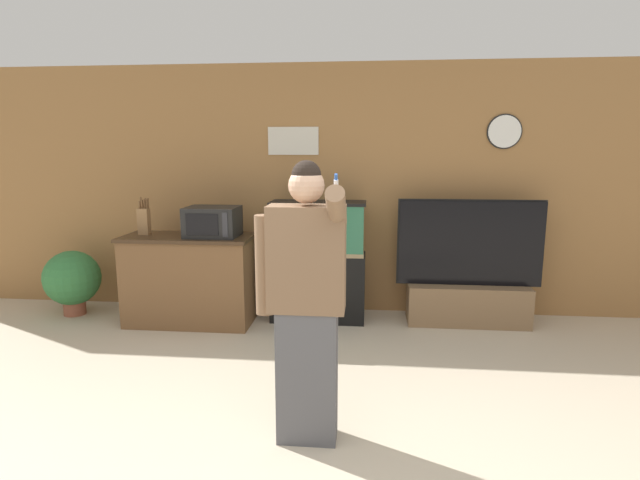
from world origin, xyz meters
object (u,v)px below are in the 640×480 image
Objects in this scene: person_standing at (305,300)px; knife_block at (144,220)px; potted_plant at (72,279)px; microwave at (213,222)px; counter_island at (190,280)px; tv_on_stand at (468,288)px; aquarium_on_stand at (318,261)px.

knife_block is at bearing 133.65° from person_standing.
potted_plant is (-2.74, 2.05, -0.49)m from person_standing.
knife_block is (-0.71, 0.04, -0.00)m from microwave.
person_standing reaches higher than counter_island.
tv_on_stand reaches higher than counter_island.
knife_block is at bearing 177.10° from microwave.
tv_on_stand reaches higher than microwave.
aquarium_on_stand is 2.18m from person_standing.
person_standing reaches higher than aquarium_on_stand.
knife_block reaches higher than aquarium_on_stand.
aquarium_on_stand reaches higher than microwave.
knife_block is (-0.45, 0.03, 0.59)m from counter_island.
aquarium_on_stand is (1.27, 0.24, 0.16)m from counter_island.
microwave is 0.30× the size of person_standing.
potted_plant is (-2.59, -0.11, -0.22)m from aquarium_on_stand.
counter_island is 0.90× the size of tv_on_stand.
potted_plant is (-1.59, 0.14, -0.65)m from microwave.
aquarium_on_stand is 2.60m from potted_plant.
aquarium_on_stand is 1.78× the size of potted_plant.
microwave is 0.73× the size of potted_plant.
knife_block is 0.22× the size of person_standing.
person_standing is at bearing -46.35° from knife_block.
aquarium_on_stand reaches higher than potted_plant.
knife_block is 0.54× the size of potted_plant.
person_standing is at bearing -59.01° from microwave.
potted_plant is at bearing 174.93° from microwave.
tv_on_stand is 0.85× the size of person_standing.
tv_on_stand reaches higher than aquarium_on_stand.
person_standing reaches higher than knife_block.
tv_on_stand is at bearing 1.92° from potted_plant.
counter_island is at bearing -169.25° from aquarium_on_stand.
counter_island reaches higher than potted_plant.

